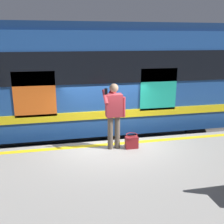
% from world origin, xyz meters
% --- Properties ---
extents(ground_plane, '(24.46, 24.46, 0.00)m').
position_xyz_m(ground_plane, '(0.00, 0.00, 0.00)').
color(ground_plane, '#4C4742').
extents(platform, '(13.40, 4.70, 1.07)m').
position_xyz_m(platform, '(0.00, 2.35, 0.53)').
color(platform, gray).
rests_on(platform, ground).
extents(safety_line, '(13.14, 0.16, 0.01)m').
position_xyz_m(safety_line, '(0.00, 0.30, 1.07)').
color(safety_line, yellow).
rests_on(safety_line, platform).
extents(track_rail_near, '(17.42, 0.08, 0.16)m').
position_xyz_m(track_rail_near, '(0.00, -1.44, 0.08)').
color(track_rail_near, slate).
rests_on(track_rail_near, ground).
extents(track_rail_far, '(17.42, 0.08, 0.16)m').
position_xyz_m(track_rail_far, '(0.00, -2.87, 0.08)').
color(track_rail_far, slate).
rests_on(track_rail_far, ground).
extents(train_carriage, '(10.24, 3.12, 4.10)m').
position_xyz_m(train_carriage, '(0.19, -2.15, 2.59)').
color(train_carriage, '#1E478C').
rests_on(train_carriage, ground).
extents(passenger, '(0.57, 0.55, 1.69)m').
position_xyz_m(passenger, '(0.01, 0.55, 2.07)').
color(passenger, brown).
rests_on(passenger, platform).
extents(handbag, '(0.32, 0.30, 0.37)m').
position_xyz_m(handbag, '(-0.44, 0.64, 1.24)').
color(handbag, maroon).
rests_on(handbag, platform).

